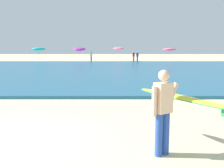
# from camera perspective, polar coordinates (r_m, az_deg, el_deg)

# --- Properties ---
(ground_plane) EXTENTS (160.00, 160.00, 0.00)m
(ground_plane) POSITION_cam_1_polar(r_m,az_deg,el_deg) (6.43, -22.73, -12.24)
(ground_plane) COLOR beige
(sea) EXTENTS (120.00, 28.00, 0.14)m
(sea) POSITION_cam_1_polar(r_m,az_deg,el_deg) (24.91, -5.64, 3.17)
(sea) COLOR #1E6084
(sea) RESTS_ON ground
(surfer_with_board) EXTENTS (1.69, 2.37, 1.73)m
(surfer_with_board) POSITION_cam_1_polar(r_m,az_deg,el_deg) (5.41, 13.02, -4.19)
(surfer_with_board) COLOR #284CA3
(surfer_with_board) RESTS_ON ground
(beach_umbrella_0) EXTENTS (2.07, 2.09, 2.23)m
(beach_umbrella_0) POSITION_cam_1_polar(r_m,az_deg,el_deg) (42.19, -15.83, 7.36)
(beach_umbrella_0) COLOR beige
(beach_umbrella_0) RESTS_ON ground
(beach_umbrella_1) EXTENTS (1.89, 1.92, 2.26)m
(beach_umbrella_1) POSITION_cam_1_polar(r_m,az_deg,el_deg) (40.96, -7.17, 7.59)
(beach_umbrella_1) COLOR beige
(beach_umbrella_1) RESTS_ON ground
(beach_umbrella_2) EXTENTS (1.77, 1.80, 2.30)m
(beach_umbrella_2) POSITION_cam_1_polar(r_m,az_deg,el_deg) (41.71, 1.45, 7.81)
(beach_umbrella_2) COLOR beige
(beach_umbrella_2) RESTS_ON ground
(beach_umbrella_3) EXTENTS (1.96, 1.99, 2.14)m
(beach_umbrella_3) POSITION_cam_1_polar(r_m,az_deg,el_deg) (40.34, 12.38, 7.39)
(beach_umbrella_3) COLOR beige
(beach_umbrella_3) RESTS_ON ground
(beachgoer_near_row_left) EXTENTS (0.32, 0.20, 1.58)m
(beachgoer_near_row_left) POSITION_cam_1_polar(r_m,az_deg,el_deg) (39.39, 4.71, 6.08)
(beachgoer_near_row_left) COLOR #383842
(beachgoer_near_row_left) RESTS_ON ground
(beachgoer_near_row_mid) EXTENTS (0.32, 0.20, 1.58)m
(beachgoer_near_row_mid) POSITION_cam_1_polar(r_m,az_deg,el_deg) (39.42, -4.64, 6.08)
(beachgoer_near_row_mid) COLOR #383842
(beachgoer_near_row_mid) RESTS_ON ground
(beachgoer_near_row_right) EXTENTS (0.32, 0.20, 1.58)m
(beachgoer_near_row_right) POSITION_cam_1_polar(r_m,az_deg,el_deg) (38.88, 5.54, 6.04)
(beachgoer_near_row_right) COLOR #383842
(beachgoer_near_row_right) RESTS_ON ground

